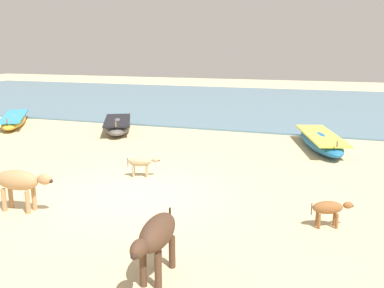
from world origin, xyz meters
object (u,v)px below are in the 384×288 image
Objects in this scene: fishing_boat_1 at (118,125)px; fishing_boat_2 at (321,141)px; calf_near_dun at (141,162)px; calf_far_brown at (329,209)px; fishing_boat_0 at (14,120)px; cow_adult_tan at (19,182)px; cow_second_adult_dark at (156,236)px.

fishing_boat_1 reaches higher than fishing_boat_2.
fishing_boat_2 is at bearing 28.66° from calf_near_dun.
calf_far_brown is (9.12, -7.66, 0.12)m from fishing_boat_1.
calf_near_dun is at bearing 7.63° from fishing_boat_1.
fishing_boat_2 is (14.27, -0.25, 0.03)m from fishing_boat_0.
cow_adult_tan is at bearing 170.71° from calf_far_brown.
cow_second_adult_dark is at bearing -25.93° from cow_adult_tan.
fishing_boat_0 is at bearing -107.04° from fishing_boat_2.
calf_near_dun is 1.05× the size of calf_far_brown.
calf_far_brown is at bearing 7.07° from cow_adult_tan.
fishing_boat_1 is 0.87× the size of fishing_boat_2.
cow_adult_tan is at bearing -114.41° from cow_second_adult_dark.
fishing_boat_1 is 8.74m from fishing_boat_2.
fishing_boat_0 is 10.94m from calf_near_dun.
fishing_boat_1 is 12.48m from cow_second_adult_dark.
fishing_boat_1 is at bearing 57.40° from fishing_boat_0.
calf_near_dun is 5.58m from calf_far_brown.
fishing_boat_0 is 11.86m from cow_adult_tan.
fishing_boat_0 reaches higher than calf_near_dun.
cow_second_adult_dark is (4.11, -1.65, 0.05)m from cow_adult_tan.
fishing_boat_1 reaches higher than fishing_boat_0.
cow_second_adult_dark is (2.61, -4.91, 0.31)m from calf_near_dun.
calf_far_brown is 0.54× the size of cow_second_adult_dark.
fishing_boat_0 is 1.14× the size of fishing_boat_1.
cow_second_adult_dark is at bearing -28.33° from fishing_boat_2.
fishing_boat_1 is at bearing -151.06° from cow_second_adult_dark.
cow_adult_tan reaches higher than fishing_boat_1.
cow_second_adult_dark reaches higher than cow_adult_tan.
calf_far_brown is at bearing 136.13° from cow_second_adult_dark.
fishing_boat_2 is 10.65m from cow_adult_tan.
calf_far_brown is (0.39, -7.24, 0.12)m from fishing_boat_2.
cow_second_adult_dark reaches higher than fishing_boat_2.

